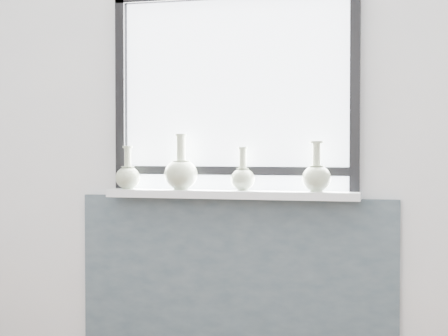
% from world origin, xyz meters
% --- Properties ---
extents(back_wall, '(3.60, 0.02, 2.60)m').
position_xyz_m(back_wall, '(0.00, 1.81, 1.30)').
color(back_wall, silver).
rests_on(back_wall, ground).
extents(apron_panel, '(1.70, 0.03, 0.86)m').
position_xyz_m(apron_panel, '(0.00, 1.78, 0.43)').
color(apron_panel, '#4F5D68').
rests_on(apron_panel, ground).
extents(windowsill, '(1.32, 0.18, 0.04)m').
position_xyz_m(windowsill, '(0.00, 1.71, 0.88)').
color(windowsill, silver).
rests_on(windowsill, apron_panel).
extents(window, '(1.30, 0.06, 1.05)m').
position_xyz_m(window, '(0.00, 1.77, 1.44)').
color(window, black).
rests_on(window, windowsill).
extents(vase_a, '(0.13, 0.13, 0.23)m').
position_xyz_m(vase_a, '(-0.56, 1.68, 0.97)').
color(vase_a, '#ACBA9A').
rests_on(vase_a, windowsill).
extents(vase_b, '(0.17, 0.17, 0.29)m').
position_xyz_m(vase_b, '(-0.27, 1.69, 0.99)').
color(vase_b, '#ACBA9A').
rests_on(vase_b, windowsill).
extents(vase_c, '(0.13, 0.13, 0.22)m').
position_xyz_m(vase_c, '(0.06, 1.72, 0.97)').
color(vase_c, '#ACBA9A').
rests_on(vase_c, windowsill).
extents(vase_d, '(0.15, 0.15, 0.25)m').
position_xyz_m(vase_d, '(0.44, 1.69, 0.98)').
color(vase_d, '#ACBA9A').
rests_on(vase_d, windowsill).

